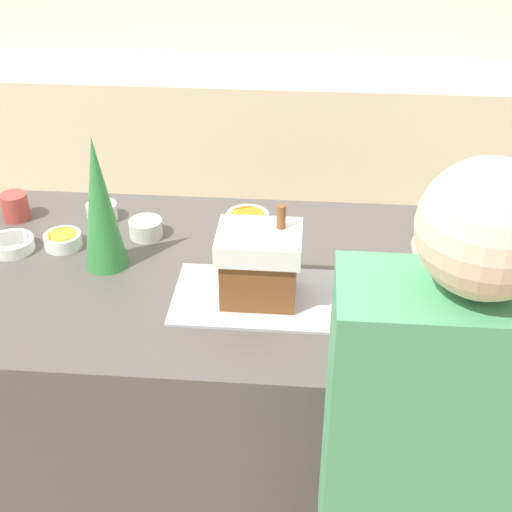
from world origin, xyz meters
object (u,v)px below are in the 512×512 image
object	(u,v)px
candy_bowl_beside_tree	(11,244)
candy_bowl_far_right	(63,240)
candy_bowl_near_tray_left	(102,211)
baking_tray	(259,297)
gingerbread_house	(259,263)
candy_bowl_front_corner	(248,219)
decorative_tree	(100,204)
candy_bowl_behind_tray	(146,227)
mug	(15,207)

from	to	relation	value
candy_bowl_beside_tree	candy_bowl_far_right	distance (m)	0.15
candy_bowl_near_tray_left	baking_tray	bearing A→B (deg)	-36.48
baking_tray	candy_bowl_far_right	distance (m)	0.64
gingerbread_house	candy_bowl_front_corner	xyz separation A→B (m)	(-0.07, 0.40, -0.09)
gingerbread_house	candy_bowl_near_tray_left	world-z (taller)	gingerbread_house
candy_bowl_near_tray_left	candy_bowl_far_right	bearing A→B (deg)	-112.46
candy_bowl_beside_tree	candy_bowl_far_right	size ratio (longest dim) A/B	1.20
decorative_tree	candy_bowl_near_tray_left	distance (m)	0.32
baking_tray	candy_bowl_front_corner	size ratio (longest dim) A/B	3.44
candy_bowl_front_corner	baking_tray	bearing A→B (deg)	-80.25
candy_bowl_behind_tray	mug	size ratio (longest dim) A/B	1.17
candy_bowl_behind_tray	candy_bowl_far_right	xyz separation A→B (m)	(-0.23, -0.08, -0.01)
candy_bowl_near_tray_left	mug	xyz separation A→B (m)	(-0.27, -0.02, 0.01)
baking_tray	candy_bowl_far_right	size ratio (longest dim) A/B	4.17
candy_bowl_far_right	mug	world-z (taller)	mug
candy_bowl_front_corner	decorative_tree	bearing A→B (deg)	-145.42
baking_tray	candy_bowl_near_tray_left	distance (m)	0.66
candy_bowl_beside_tree	baking_tray	bearing A→B (deg)	-13.95
candy_bowl_far_right	mug	size ratio (longest dim) A/B	1.28
candy_bowl_far_right	candy_bowl_near_tray_left	bearing A→B (deg)	67.54
candy_bowl_behind_tray	candy_bowl_beside_tree	distance (m)	0.40
candy_bowl_beside_tree	gingerbread_house	bearing A→B (deg)	-13.93
gingerbread_house	candy_bowl_behind_tray	size ratio (longest dim) A/B	2.59
gingerbread_house	mug	world-z (taller)	gingerbread_house
candy_bowl_behind_tray	candy_bowl_beside_tree	xyz separation A→B (m)	(-0.38, -0.11, -0.01)
gingerbread_house	decorative_tree	xyz separation A→B (m)	(-0.45, 0.13, 0.08)
mug	candy_bowl_behind_tray	bearing A→B (deg)	-9.64
baking_tray	mug	world-z (taller)	mug
baking_tray	mug	distance (m)	0.89
gingerbread_house	candy_bowl_far_right	size ratio (longest dim) A/B	2.37
baking_tray	decorative_tree	world-z (taller)	decorative_tree
candy_bowl_near_tray_left	candy_bowl_far_right	xyz separation A→B (m)	(-0.07, -0.18, -0.01)
candy_bowl_beside_tree	candy_bowl_front_corner	bearing A→B (deg)	16.94
candy_bowl_behind_tray	candy_bowl_beside_tree	bearing A→B (deg)	-163.48
candy_bowl_front_corner	mug	world-z (taller)	mug
gingerbread_house	mug	distance (m)	0.89
candy_bowl_beside_tree	candy_bowl_far_right	world-z (taller)	candy_bowl_far_right
candy_bowl_near_tray_left	candy_bowl_far_right	size ratio (longest dim) A/B	0.88
gingerbread_house	baking_tray	bearing A→B (deg)	-152.77
decorative_tree	mug	world-z (taller)	decorative_tree
candy_bowl_near_tray_left	candy_bowl_beside_tree	world-z (taller)	candy_bowl_near_tray_left
decorative_tree	candy_bowl_behind_tray	xyz separation A→B (m)	(0.08, 0.17, -0.17)
candy_bowl_behind_tray	mug	xyz separation A→B (m)	(-0.44, 0.07, 0.01)
candy_bowl_behind_tray	candy_bowl_front_corner	distance (m)	0.32
candy_bowl_near_tray_left	candy_bowl_far_right	world-z (taller)	candy_bowl_near_tray_left
decorative_tree	mug	distance (m)	0.46
mug	candy_bowl_beside_tree	bearing A→B (deg)	-73.60
gingerbread_house	mug	bearing A→B (deg)	155.17
baking_tray	candy_bowl_behind_tray	size ratio (longest dim) A/B	4.55
candy_bowl_beside_tree	mug	distance (m)	0.20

